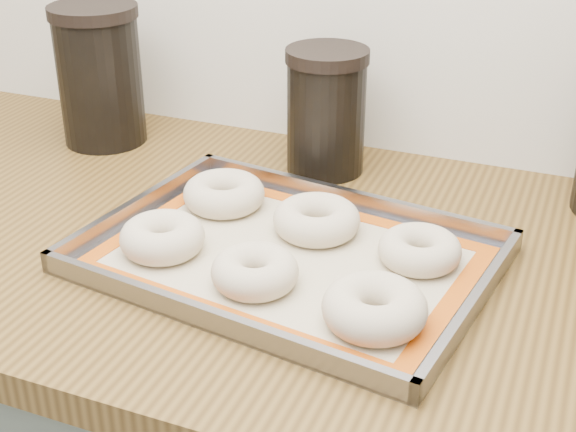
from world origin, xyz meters
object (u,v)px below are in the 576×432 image
at_px(bagel_back_mid, 317,219).
at_px(canister_left, 100,75).
at_px(baking_tray, 288,256).
at_px(bagel_front_right, 375,308).
at_px(bagel_front_left, 162,237).
at_px(bagel_back_right, 420,250).
at_px(canister_mid, 326,111).
at_px(bagel_front_mid, 255,271).
at_px(bagel_back_left, 224,193).

height_order(bagel_back_mid, canister_left, canister_left).
height_order(baking_tray, bagel_front_right, bagel_front_right).
bearing_deg(bagel_front_left, bagel_back_right, 17.06).
height_order(baking_tray, canister_mid, canister_mid).
height_order(canister_left, canister_mid, canister_left).
relative_size(bagel_back_mid, canister_left, 0.51).
bearing_deg(canister_mid, bagel_front_mid, -83.57).
xyz_separation_m(bagel_back_left, bagel_back_right, (0.27, -0.05, -0.00)).
height_order(bagel_front_left, bagel_back_right, bagel_front_left).
distance_m(bagel_front_right, bagel_back_left, 0.32).
relative_size(bagel_back_left, canister_left, 0.50).
bearing_deg(bagel_front_mid, bagel_front_left, 168.19).
distance_m(bagel_front_mid, bagel_back_left, 0.20).
bearing_deg(canister_left, bagel_front_mid, -37.93).
distance_m(canister_left, canister_mid, 0.36).
distance_m(bagel_front_left, bagel_back_mid, 0.19).
distance_m(bagel_front_right, canister_left, 0.64).
height_order(bagel_back_mid, bagel_back_right, bagel_back_mid).
xyz_separation_m(baking_tray, bagel_front_right, (0.13, -0.09, 0.02)).
bearing_deg(canister_mid, canister_left, -176.21).
relative_size(canister_left, canister_mid, 1.19).
bearing_deg(canister_mid, bagel_front_right, -63.11).
distance_m(bagel_back_mid, canister_mid, 0.21).
height_order(bagel_front_right, canister_left, canister_left).
relative_size(bagel_front_left, bagel_back_mid, 0.93).
bearing_deg(bagel_back_left, bagel_back_right, -9.52).
bearing_deg(bagel_back_mid, canister_left, 157.78).
distance_m(bagel_front_left, bagel_back_right, 0.30).
bearing_deg(bagel_back_right, baking_tray, -162.40).
relative_size(bagel_front_left, canister_left, 0.47).
bearing_deg(canister_left, bagel_back_right, -19.32).
relative_size(bagel_front_right, canister_left, 0.51).
height_order(bagel_front_left, canister_mid, canister_mid).
bearing_deg(bagel_back_right, bagel_back_mid, 170.30).
relative_size(bagel_front_left, bagel_back_right, 1.04).
relative_size(bagel_front_left, bagel_front_right, 0.93).
bearing_deg(bagel_back_right, bagel_front_mid, -143.37).
bearing_deg(bagel_back_right, bagel_front_right, -95.38).
relative_size(bagel_front_mid, canister_mid, 0.54).
bearing_deg(bagel_front_left, bagel_back_mid, 36.10).
height_order(bagel_front_left, bagel_back_mid, bagel_front_left).
bearing_deg(bagel_front_mid, bagel_front_right, -8.81).
bearing_deg(bagel_front_left, bagel_front_mid, -11.81).
distance_m(baking_tray, bagel_back_mid, 0.07).
height_order(bagel_front_mid, bagel_back_right, bagel_front_mid).
distance_m(bagel_front_right, canister_mid, 0.41).
bearing_deg(bagel_back_right, canister_left, 160.68).
relative_size(baking_tray, bagel_back_left, 4.68).
bearing_deg(bagel_back_left, baking_tray, -35.68).
relative_size(bagel_front_mid, bagel_back_mid, 0.90).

